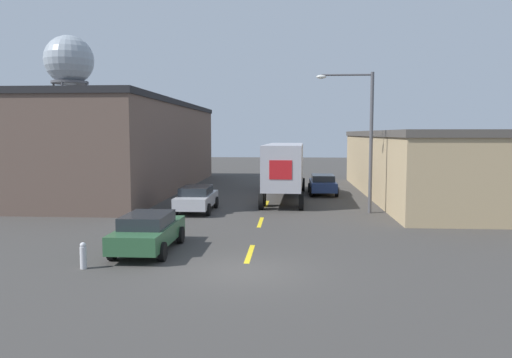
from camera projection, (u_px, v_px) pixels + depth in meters
ground_plane at (244, 271)px, 16.57m from camera, size 160.00×160.00×0.00m
road_centerline at (260, 222)px, 25.69m from camera, size 0.20×16.48×0.01m
warehouse_left at (135, 146)px, 40.67m from camera, size 8.31×27.75×7.12m
warehouse_right at (442, 164)px, 36.06m from camera, size 11.07×25.49×4.76m
semi_truck at (285, 166)px, 35.08m from camera, size 3.08×12.89×3.86m
parked_car_right_far at (323, 184)px, 37.49m from camera, size 2.06×4.80×1.49m
parked_car_left_far at (197, 198)px, 29.19m from camera, size 2.06×4.80×1.49m
parked_car_left_near at (148, 231)px, 19.31m from camera, size 2.06×4.80×1.49m
water_tower at (69, 62)px, 65.54m from camera, size 6.40×6.40×17.39m
street_lamp at (364, 131)px, 28.28m from camera, size 3.24×0.32×8.01m
fire_hydrant at (83, 256)px, 16.81m from camera, size 0.22×0.22×0.91m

